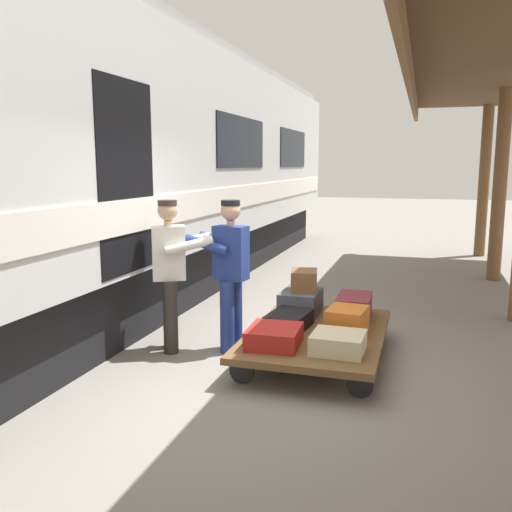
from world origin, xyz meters
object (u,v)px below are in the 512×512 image
Objects in this scene: suitcase_orange_carryall at (347,321)px; suitcase_brown_leather at (304,281)px; suitcase_slate_roller at (301,302)px; suitcase_cream_canvas at (338,343)px; train_car at (8,167)px; suitcase_black_hardshell at (289,321)px; suitcase_burgundy_valise at (354,307)px; porter_in_overalls at (229,270)px; porter_by_door at (171,270)px; luggage_cart at (317,335)px; suitcase_red_plastic at (274,336)px.

suitcase_orange_carryall is 0.90m from suitcase_brown_leather.
suitcase_slate_roller is 1.21× the size of suitcase_cream_canvas.
suitcase_orange_carryall is 0.78× the size of suitcase_slate_roller.
suitcase_black_hardshell is (-3.10, -0.55, -1.66)m from train_car.
suitcase_orange_carryall is at bearing 90.00° from suitcase_burgundy_valise.
porter_by_door is (0.62, 0.20, 0.00)m from porter_in_overalls.
suitcase_orange_carryall is at bearing -180.00° from luggage_cart.
luggage_cart is 0.71m from suitcase_burgundy_valise.
suitcase_black_hardshell is 1.24× the size of suitcase_orange_carryall.
suitcase_brown_leather is (0.60, -0.01, 0.27)m from suitcase_burgundy_valise.
train_car is at bearing 8.40° from suitcase_orange_carryall.
suitcase_slate_roller is at bearing -62.30° from luggage_cart.
porter_in_overalls is (0.68, 0.61, 0.47)m from suitcase_slate_roller.
suitcase_black_hardshell is 0.60m from suitcase_red_plastic.
suitcase_burgundy_valise is at bearing -155.02° from porter_in_overalls.
train_car is 54.84× the size of suitcase_brown_leather.
suitcase_slate_roller is at bearing -90.00° from suitcase_red_plastic.
suitcase_cream_canvas reaches higher than luggage_cart.
porter_in_overalls is at bearing 40.97° from suitcase_brown_leather.
porter_by_door is at bearing 22.66° from suitcase_burgundy_valise.
luggage_cart is 1.29× the size of porter_in_overalls.
suitcase_red_plastic is 0.32× the size of porter_in_overalls.
suitcase_cream_canvas is (-0.63, 1.21, -0.05)m from suitcase_slate_roller.
suitcase_burgundy_valise is at bearing -157.34° from porter_by_door.
suitcase_burgundy_valise is at bearing -90.00° from suitcase_cream_canvas.
train_car is at bearing 9.16° from luggage_cart.
suitcase_burgundy_valise is at bearing -90.00° from suitcase_orange_carryall.
porter_by_door is at bearing 8.93° from suitcase_black_hardshell.
train_car reaches higher than suitcase_slate_roller.
suitcase_red_plastic is (-3.10, 0.05, -1.66)m from train_car.
suitcase_brown_leather is at bearing -63.86° from suitcase_cream_canvas.
train_car is 3.90m from luggage_cart.
suitcase_burgundy_valise is at bearing 179.00° from suitcase_brown_leather.
porter_by_door is (-1.80, -0.35, -1.14)m from train_car.
porter_in_overalls reaches higher than suitcase_burgundy_valise.
suitcase_burgundy_valise is (-3.74, -1.16, -1.61)m from train_car.
train_car is at bearing 17.18° from suitcase_burgundy_valise.
suitcase_red_plastic is at bearing 0.00° from suitcase_cream_canvas.
porter_in_overalls is at bearing 0.79° from suitcase_black_hardshell.
luggage_cart is 4.46× the size of suitcase_cream_canvas.
suitcase_black_hardshell reaches higher than luggage_cart.
suitcase_cream_canvas is at bearing -180.00° from suitcase_red_plastic.
porter_by_door reaches higher than suitcase_orange_carryall.
porter_in_overalls is (1.32, 0.61, 0.48)m from suitcase_burgundy_valise.
train_car is 3.56m from suitcase_black_hardshell.
suitcase_orange_carryall is at bearing 136.40° from suitcase_slate_roller.
train_car is at bearing 10.08° from suitcase_black_hardshell.
suitcase_brown_leather is at bearing -159.62° from train_car.
suitcase_cream_canvas is (-0.63, 0.60, 0.01)m from suitcase_black_hardshell.
porter_by_door reaches higher than suitcase_burgundy_valise.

